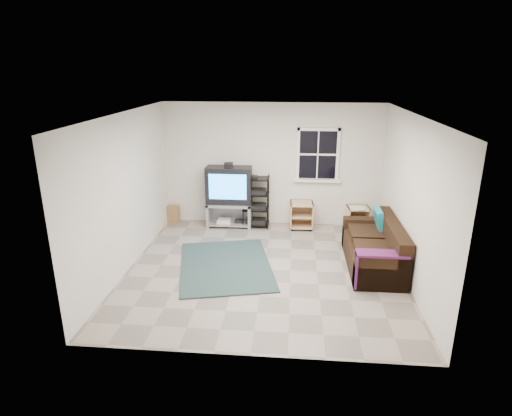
# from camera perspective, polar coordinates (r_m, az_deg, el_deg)

# --- Properties ---
(room) EXTENTS (4.60, 4.62, 4.60)m
(room) POSITION_cam_1_polar(r_m,az_deg,el_deg) (9.04, 8.22, 6.61)
(room) COLOR gray
(room) RESTS_ON ground
(tv_unit) EXTENTS (0.95, 0.48, 1.40)m
(tv_unit) POSITION_cam_1_polar(r_m,az_deg,el_deg) (9.07, -3.59, 2.20)
(tv_unit) COLOR #9D9CA4
(tv_unit) RESTS_ON ground
(av_rack) EXTENTS (0.55, 0.40, 1.11)m
(av_rack) POSITION_cam_1_polar(r_m,az_deg,el_deg) (9.13, -0.01, 0.46)
(av_rack) COLOR black
(av_rack) RESTS_ON ground
(side_table_left) EXTENTS (0.49, 0.49, 0.56)m
(side_table_left) POSITION_cam_1_polar(r_m,az_deg,el_deg) (9.16, 6.06, -0.80)
(side_table_left) COLOR #DBB487
(side_table_left) RESTS_ON ground
(side_table_right) EXTENTS (0.47, 0.48, 0.51)m
(side_table_right) POSITION_cam_1_polar(r_m,az_deg,el_deg) (9.26, 13.36, -1.07)
(side_table_right) COLOR #DBB487
(side_table_right) RESTS_ON ground
(sofa) EXTENTS (0.84, 1.90, 0.87)m
(sofa) POSITION_cam_1_polar(r_m,az_deg,el_deg) (7.64, 15.61, -5.35)
(sofa) COLOR black
(sofa) RESTS_ON ground
(shag_rug) EXTENTS (1.96, 2.39, 0.02)m
(shag_rug) POSITION_cam_1_polar(r_m,az_deg,el_deg) (7.49, -4.07, -7.63)
(shag_rug) COLOR #321F16
(shag_rug) RESTS_ON ground
(paper_bag) EXTENTS (0.27, 0.19, 0.36)m
(paper_bag) POSITION_cam_1_polar(r_m,az_deg,el_deg) (9.64, -10.98, -0.77)
(paper_bag) COLOR olive
(paper_bag) RESTS_ON ground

